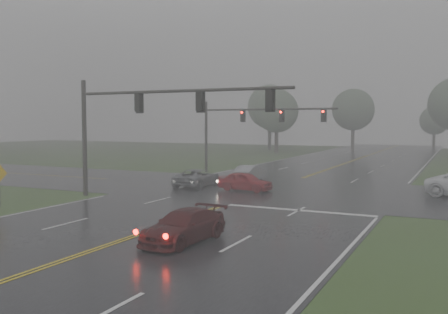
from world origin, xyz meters
The scene contains 15 objects.
ground centered at (0.00, 0.00, 0.00)m, with size 180.00×180.00×0.00m, color #364E21.
main_road centered at (0.00, 20.00, 0.00)m, with size 18.00×160.00×0.02m, color black.
cross_street centered at (0.00, 22.00, 0.00)m, with size 120.00×14.00×0.02m, color black.
stop_bar centered at (4.50, 14.40, 0.00)m, with size 8.50×0.50×0.01m, color silver.
sedan_maroon centered at (2.46, 5.31, 0.00)m, with size 1.83×4.50×1.31m, color #3E0B0C.
sedan_red centered at (-1.32, 20.40, 0.00)m, with size 1.59×3.96×1.35m, color #9E0E16.
sedan_silver centered at (-3.19, 25.80, 0.00)m, with size 1.43×4.11×1.36m, color gray.
car_grey centered at (-5.59, 21.06, 0.00)m, with size 2.20×4.78×1.33m, color slate.
signal_gantry_near centered at (-5.62, 13.88, 5.42)m, with size 14.72×0.34×7.68m.
signal_gantry_far centered at (-6.12, 31.29, 4.88)m, with size 13.06×0.35×6.91m.
sign_diamond_west centered at (-11.32, 7.97, 1.69)m, with size 1.04×0.22×2.51m.
tree_nw_a centered at (-14.24, 62.88, 6.65)m, with size 6.88×6.88×10.11m.
tree_n_mid centered at (-5.02, 76.74, 7.09)m, with size 7.34×7.34×10.78m.
tree_nw_b centered at (-18.73, 71.83, 7.65)m, with size 7.91×7.91×11.62m.
tree_n_far centered at (7.52, 89.43, 5.20)m, with size 5.39×5.39×7.92m.
Camera 1 is at (12.65, -12.05, 4.90)m, focal length 40.00 mm.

